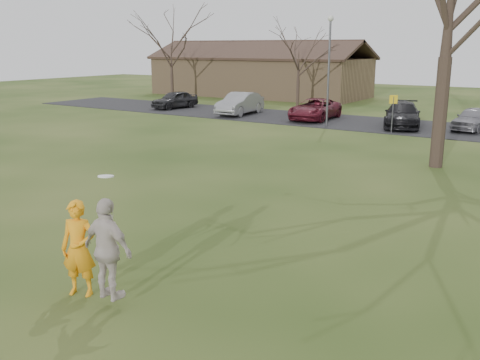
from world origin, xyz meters
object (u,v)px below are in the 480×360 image
object	(u,v)px
car_3	(402,115)
lamp_post	(329,57)
car_4	(473,119)
player_defender	(79,248)
car_0	(175,100)
car_2	(315,109)
car_1	(240,103)
catching_play	(108,249)
building	(259,75)

from	to	relation	value
car_3	lamp_post	xyz separation A→B (m)	(-3.75, -2.19, 3.23)
car_4	lamp_post	world-z (taller)	lamp_post
player_defender	car_3	world-z (taller)	player_defender
car_0	lamp_post	bearing A→B (deg)	-2.14
car_3	car_2	bearing A→B (deg)	162.48
car_0	car_1	world-z (taller)	car_1
car_0	catching_play	bearing A→B (deg)	-44.37
car_3	car_4	world-z (taller)	car_3
car_1	car_4	world-z (taller)	car_1
car_1	building	size ratio (longest dim) A/B	0.22
player_defender	lamp_post	bearing A→B (deg)	79.56
car_2	car_4	world-z (taller)	car_2
car_3	lamp_post	distance (m)	5.41
player_defender	lamp_post	xyz separation A→B (m)	(-5.09, 22.63, 3.05)
player_defender	car_0	distance (m)	31.13
car_4	car_0	bearing A→B (deg)	-170.19
catching_play	lamp_post	distance (m)	23.69
catching_play	lamp_post	world-z (taller)	lamp_post
car_0	car_3	distance (m)	17.20
player_defender	car_0	size ratio (longest dim) A/B	0.48
car_1	building	bearing A→B (deg)	111.07
car_1	car_4	distance (m)	14.80
car_2	building	world-z (taller)	building
player_defender	car_1	size ratio (longest dim) A/B	0.41
car_0	lamp_post	distance (m)	14.05
car_1	car_0	bearing A→B (deg)	170.55
car_0	car_3	bearing A→B (deg)	7.24
player_defender	catching_play	bearing A→B (deg)	-29.81
lamp_post	car_4	bearing A→B (deg)	22.40
car_0	lamp_post	size ratio (longest dim) A/B	0.61
car_0	car_1	distance (m)	6.17
car_4	player_defender	bearing A→B (deg)	-87.33
car_4	car_2	bearing A→B (deg)	-167.66
car_3	building	xyz separation A→B (m)	(-17.75, 13.31, 1.20)
car_2	lamp_post	distance (m)	4.44
car_3	building	world-z (taller)	building
building	catching_play	bearing A→B (deg)	-62.39
car_4	building	size ratio (longest dim) A/B	0.18
player_defender	catching_play	xyz separation A→B (m)	(0.91, -0.11, 0.21)
car_4	car_1	bearing A→B (deg)	-167.62
car_0	car_3	world-z (taller)	car_3
player_defender	car_3	xyz separation A→B (m)	(-1.34, 24.82, -0.19)
car_3	lamp_post	bearing A→B (deg)	-165.64
building	car_3	bearing A→B (deg)	-36.87
player_defender	car_3	distance (m)	24.86
car_1	lamp_post	size ratio (longest dim) A/B	0.72
car_0	building	world-z (taller)	building
car_3	catching_play	distance (m)	25.03
car_1	catching_play	world-z (taller)	catching_play
player_defender	car_2	size ratio (longest dim) A/B	0.39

